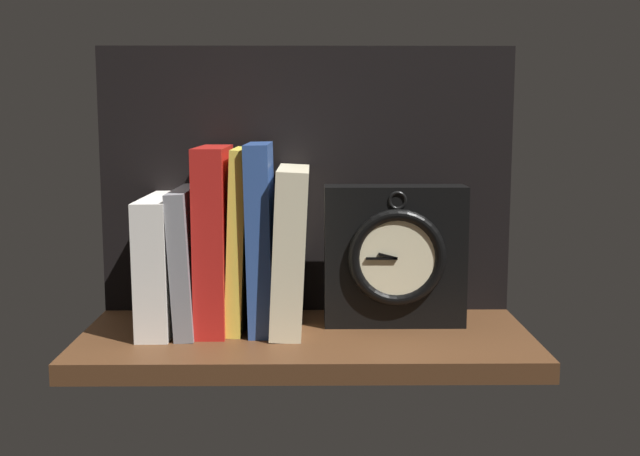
{
  "coord_description": "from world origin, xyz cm",
  "views": [
    {
      "loc": [
        0.71,
        -98.28,
        27.73
      ],
      "look_at": [
        1.82,
        3.26,
        13.04
      ],
      "focal_mm": 44.51,
      "sensor_mm": 36.0,
      "label": 1
    }
  ],
  "objects_px": {
    "book_yellow_seinlanguage": "(239,239)",
    "book_red_requiem": "(214,238)",
    "framed_clock": "(395,256)",
    "book_white_catcher": "(161,262)",
    "book_gray_chess": "(188,258)",
    "book_blue_modern": "(261,236)",
    "book_cream_twain": "(290,248)"
  },
  "relations": [
    {
      "from": "book_blue_modern",
      "to": "book_gray_chess",
      "type": "bearing_deg",
      "value": 180.0
    },
    {
      "from": "book_white_catcher",
      "to": "framed_clock",
      "type": "relative_size",
      "value": 0.93
    },
    {
      "from": "book_white_catcher",
      "to": "book_red_requiem",
      "type": "distance_m",
      "value": 0.08
    },
    {
      "from": "book_yellow_seinlanguage",
      "to": "book_red_requiem",
      "type": "bearing_deg",
      "value": 180.0
    },
    {
      "from": "book_white_catcher",
      "to": "book_red_requiem",
      "type": "height_order",
      "value": "book_red_requiem"
    },
    {
      "from": "book_yellow_seinlanguage",
      "to": "book_cream_twain",
      "type": "relative_size",
      "value": 1.12
    },
    {
      "from": "book_blue_modern",
      "to": "book_white_catcher",
      "type": "bearing_deg",
      "value": 180.0
    },
    {
      "from": "book_gray_chess",
      "to": "framed_clock",
      "type": "relative_size",
      "value": 0.99
    },
    {
      "from": "book_white_catcher",
      "to": "book_gray_chess",
      "type": "distance_m",
      "value": 0.04
    },
    {
      "from": "book_red_requiem",
      "to": "book_white_catcher",
      "type": "bearing_deg",
      "value": 180.0
    },
    {
      "from": "book_gray_chess",
      "to": "framed_clock",
      "type": "height_order",
      "value": "framed_clock"
    },
    {
      "from": "book_blue_modern",
      "to": "book_cream_twain",
      "type": "height_order",
      "value": "book_blue_modern"
    },
    {
      "from": "book_gray_chess",
      "to": "book_yellow_seinlanguage",
      "type": "xyz_separation_m",
      "value": [
        0.07,
        0.0,
        0.03
      ]
    },
    {
      "from": "book_white_catcher",
      "to": "book_cream_twain",
      "type": "bearing_deg",
      "value": 0.0
    },
    {
      "from": "book_red_requiem",
      "to": "framed_clock",
      "type": "distance_m",
      "value": 0.24
    },
    {
      "from": "book_cream_twain",
      "to": "book_white_catcher",
      "type": "bearing_deg",
      "value": 180.0
    },
    {
      "from": "book_gray_chess",
      "to": "book_blue_modern",
      "type": "distance_m",
      "value": 0.1
    },
    {
      "from": "framed_clock",
      "to": "book_red_requiem",
      "type": "bearing_deg",
      "value": -178.87
    },
    {
      "from": "book_white_catcher",
      "to": "framed_clock",
      "type": "bearing_deg",
      "value": 0.87
    },
    {
      "from": "book_blue_modern",
      "to": "book_yellow_seinlanguage",
      "type": "bearing_deg",
      "value": 180.0
    },
    {
      "from": "book_gray_chess",
      "to": "book_cream_twain",
      "type": "bearing_deg",
      "value": 0.0
    },
    {
      "from": "book_blue_modern",
      "to": "book_cream_twain",
      "type": "distance_m",
      "value": 0.04
    },
    {
      "from": "book_red_requiem",
      "to": "book_blue_modern",
      "type": "xyz_separation_m",
      "value": [
        0.06,
        0.0,
        0.0
      ]
    },
    {
      "from": "book_red_requiem",
      "to": "book_blue_modern",
      "type": "height_order",
      "value": "book_blue_modern"
    },
    {
      "from": "book_white_catcher",
      "to": "book_red_requiem",
      "type": "bearing_deg",
      "value": 0.0
    },
    {
      "from": "book_yellow_seinlanguage",
      "to": "framed_clock",
      "type": "relative_size",
      "value": 1.26
    },
    {
      "from": "book_yellow_seinlanguage",
      "to": "framed_clock",
      "type": "xyz_separation_m",
      "value": [
        0.2,
        0.0,
        -0.02
      ]
    },
    {
      "from": "book_red_requiem",
      "to": "book_yellow_seinlanguage",
      "type": "bearing_deg",
      "value": 0.0
    },
    {
      "from": "book_white_catcher",
      "to": "book_red_requiem",
      "type": "xyz_separation_m",
      "value": [
        0.07,
        0.0,
        0.03
      ]
    },
    {
      "from": "book_gray_chess",
      "to": "book_cream_twain",
      "type": "relative_size",
      "value": 0.87
    },
    {
      "from": "book_red_requiem",
      "to": "book_yellow_seinlanguage",
      "type": "height_order",
      "value": "book_red_requiem"
    },
    {
      "from": "book_gray_chess",
      "to": "book_blue_modern",
      "type": "relative_size",
      "value": 0.76
    }
  ]
}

